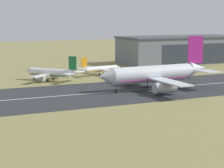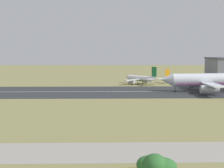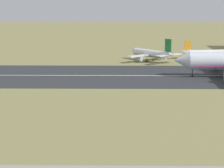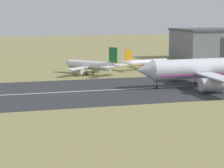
% 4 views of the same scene
% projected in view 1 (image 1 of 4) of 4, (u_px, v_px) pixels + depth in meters
% --- Properties ---
extents(ground_plane, '(756.52, 756.52, 0.00)m').
position_uv_depth(ground_plane, '(113.00, 151.00, 83.56)').
color(ground_plane, olive).
extents(runway_strip, '(516.52, 43.61, 0.06)m').
position_uv_depth(runway_strip, '(31.00, 98.00, 137.28)').
color(runway_strip, '#2B2D30').
rests_on(runway_strip, ground_plane).
extents(runway_centreline, '(464.87, 0.70, 0.01)m').
position_uv_depth(runway_centreline, '(31.00, 98.00, 137.27)').
color(runway_centreline, silver).
rests_on(runway_centreline, runway_strip).
extents(hangar_building, '(69.51, 27.97, 14.79)m').
position_uv_depth(hangar_building, '(181.00, 49.00, 243.79)').
color(hangar_building, slate).
rests_on(hangar_building, ground_plane).
extents(airplane_landing, '(42.92, 45.66, 18.52)m').
position_uv_depth(airplane_landing, '(154.00, 74.00, 152.81)').
color(airplane_landing, silver).
rests_on(airplane_landing, ground_plane).
extents(airplane_parked_west, '(21.15, 21.53, 8.28)m').
position_uv_depth(airplane_parked_west, '(101.00, 69.00, 190.63)').
color(airplane_parked_west, silver).
rests_on(airplane_parked_west, ground_plane).
extents(airplane_parked_centre, '(22.91, 23.86, 10.25)m').
position_uv_depth(airplane_parked_centre, '(51.00, 73.00, 174.45)').
color(airplane_parked_centre, white).
rests_on(airplane_parked_centre, ground_plane).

